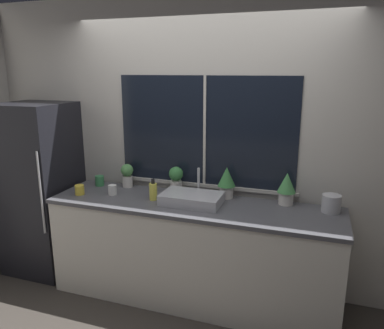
{
  "coord_description": "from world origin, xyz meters",
  "views": [
    {
      "loc": [
        0.99,
        -2.58,
        2.04
      ],
      "look_at": [
        -0.0,
        0.32,
        1.26
      ],
      "focal_mm": 35.0,
      "sensor_mm": 36.0,
      "label": 1
    }
  ],
  "objects_px": {
    "refrigerator": "(41,188)",
    "soap_bottle": "(153,191)",
    "potted_plant_far_right": "(287,187)",
    "sink": "(192,198)",
    "potted_plant_center_left": "(176,178)",
    "potted_plant_far_left": "(127,174)",
    "mug_white": "(112,190)",
    "kettle": "(331,203)",
    "mug_green": "(100,181)",
    "mug_yellow": "(80,190)",
    "potted_plant_center_right": "(227,181)"
  },
  "relations": [
    {
      "from": "refrigerator",
      "to": "soap_bottle",
      "type": "relative_size",
      "value": 8.95
    },
    {
      "from": "potted_plant_far_right",
      "to": "soap_bottle",
      "type": "relative_size",
      "value": 1.45
    },
    {
      "from": "sink",
      "to": "potted_plant_center_left",
      "type": "height_order",
      "value": "sink"
    },
    {
      "from": "potted_plant_far_left",
      "to": "mug_white",
      "type": "distance_m",
      "value": 0.27
    },
    {
      "from": "refrigerator",
      "to": "soap_bottle",
      "type": "height_order",
      "value": "refrigerator"
    },
    {
      "from": "potted_plant_center_left",
      "to": "potted_plant_far_left",
      "type": "bearing_deg",
      "value": 180.0
    },
    {
      "from": "kettle",
      "to": "sink",
      "type": "bearing_deg",
      "value": -171.31
    },
    {
      "from": "refrigerator",
      "to": "mug_green",
      "type": "distance_m",
      "value": 0.63
    },
    {
      "from": "potted_plant_center_left",
      "to": "mug_green",
      "type": "height_order",
      "value": "potted_plant_center_left"
    },
    {
      "from": "sink",
      "to": "potted_plant_far_left",
      "type": "distance_m",
      "value": 0.8
    },
    {
      "from": "soap_bottle",
      "to": "mug_yellow",
      "type": "distance_m",
      "value": 0.72
    },
    {
      "from": "potted_plant_far_left",
      "to": "mug_green",
      "type": "xyz_separation_m",
      "value": [
        -0.28,
        -0.05,
        -0.08
      ]
    },
    {
      "from": "soap_bottle",
      "to": "sink",
      "type": "bearing_deg",
      "value": 3.96
    },
    {
      "from": "mug_green",
      "to": "mug_yellow",
      "type": "bearing_deg",
      "value": -94.28
    },
    {
      "from": "sink",
      "to": "kettle",
      "type": "bearing_deg",
      "value": 8.69
    },
    {
      "from": "refrigerator",
      "to": "mug_green",
      "type": "relative_size",
      "value": 17.35
    },
    {
      "from": "potted_plant_center_right",
      "to": "mug_yellow",
      "type": "bearing_deg",
      "value": -164.82
    },
    {
      "from": "soap_bottle",
      "to": "mug_green",
      "type": "distance_m",
      "value": 0.72
    },
    {
      "from": "mug_white",
      "to": "mug_yellow",
      "type": "relative_size",
      "value": 1.01
    },
    {
      "from": "potted_plant_far_left",
      "to": "mug_white",
      "type": "relative_size",
      "value": 2.52
    },
    {
      "from": "sink",
      "to": "mug_green",
      "type": "distance_m",
      "value": 1.06
    },
    {
      "from": "soap_bottle",
      "to": "potted_plant_center_left",
      "type": "bearing_deg",
      "value": 66.91
    },
    {
      "from": "soap_bottle",
      "to": "mug_green",
      "type": "relative_size",
      "value": 1.94
    },
    {
      "from": "potted_plant_far_left",
      "to": "mug_yellow",
      "type": "bearing_deg",
      "value": -130.84
    },
    {
      "from": "mug_green",
      "to": "potted_plant_center_right",
      "type": "bearing_deg",
      "value": 2.35
    },
    {
      "from": "soap_bottle",
      "to": "potted_plant_center_right",
      "type": "bearing_deg",
      "value": 24.01
    },
    {
      "from": "potted_plant_far_left",
      "to": "soap_bottle",
      "type": "distance_m",
      "value": 0.49
    },
    {
      "from": "mug_white",
      "to": "mug_yellow",
      "type": "distance_m",
      "value": 0.31
    },
    {
      "from": "refrigerator",
      "to": "mug_white",
      "type": "bearing_deg",
      "value": -3.98
    },
    {
      "from": "potted_plant_center_right",
      "to": "mug_yellow",
      "type": "height_order",
      "value": "potted_plant_center_right"
    },
    {
      "from": "mug_green",
      "to": "mug_yellow",
      "type": "relative_size",
      "value": 1.09
    },
    {
      "from": "potted_plant_far_right",
      "to": "mug_yellow",
      "type": "xyz_separation_m",
      "value": [
        -1.84,
        -0.36,
        -0.11
      ]
    },
    {
      "from": "potted_plant_far_left",
      "to": "mug_white",
      "type": "height_order",
      "value": "potted_plant_far_left"
    },
    {
      "from": "potted_plant_center_left",
      "to": "refrigerator",
      "type": "bearing_deg",
      "value": -171.93
    },
    {
      "from": "potted_plant_far_left",
      "to": "soap_bottle",
      "type": "xyz_separation_m",
      "value": [
        0.4,
        -0.27,
        -0.05
      ]
    },
    {
      "from": "potted_plant_center_left",
      "to": "mug_white",
      "type": "distance_m",
      "value": 0.6
    },
    {
      "from": "mug_white",
      "to": "kettle",
      "type": "xyz_separation_m",
      "value": [
        1.91,
        0.19,
        0.03
      ]
    },
    {
      "from": "soap_bottle",
      "to": "mug_green",
      "type": "xyz_separation_m",
      "value": [
        -0.69,
        0.21,
        -0.03
      ]
    },
    {
      "from": "potted_plant_center_right",
      "to": "potted_plant_far_right",
      "type": "relative_size",
      "value": 1.02
    },
    {
      "from": "potted_plant_far_right",
      "to": "mug_white",
      "type": "xyz_separation_m",
      "value": [
        -1.55,
        -0.26,
        -0.11
      ]
    },
    {
      "from": "sink",
      "to": "mug_white",
      "type": "relative_size",
      "value": 5.62
    },
    {
      "from": "mug_green",
      "to": "kettle",
      "type": "bearing_deg",
      "value": -0.43
    },
    {
      "from": "potted_plant_center_right",
      "to": "mug_green",
      "type": "relative_size",
      "value": 2.87
    },
    {
      "from": "potted_plant_far_left",
      "to": "soap_bottle",
      "type": "relative_size",
      "value": 1.2
    },
    {
      "from": "potted_plant_far_left",
      "to": "mug_yellow",
      "type": "relative_size",
      "value": 2.54
    },
    {
      "from": "potted_plant_center_right",
      "to": "kettle",
      "type": "distance_m",
      "value": 0.9
    },
    {
      "from": "refrigerator",
      "to": "potted_plant_far_right",
      "type": "xyz_separation_m",
      "value": [
        2.42,
        0.2,
        0.2
      ]
    },
    {
      "from": "refrigerator",
      "to": "mug_white",
      "type": "height_order",
      "value": "refrigerator"
    },
    {
      "from": "mug_green",
      "to": "mug_yellow",
      "type": "xyz_separation_m",
      "value": [
        -0.02,
        -0.3,
        -0.0
      ]
    },
    {
      "from": "sink",
      "to": "mug_green",
      "type": "xyz_separation_m",
      "value": [
        -1.04,
        0.19,
        0.0
      ]
    }
  ]
}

